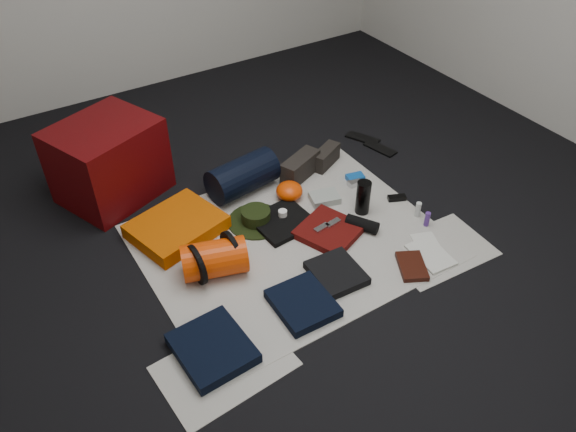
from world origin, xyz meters
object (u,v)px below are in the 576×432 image
navy_duffel (243,176)px  compact_camera (354,183)px  red_cabinet (108,161)px  water_bottle (363,197)px  stuff_sack (214,259)px  sleeping_pad (177,227)px  paperback_book (412,266)px

navy_duffel → compact_camera: navy_duffel is taller
red_cabinet → navy_duffel: 0.81m
red_cabinet → navy_duffel: red_cabinet is taller
water_bottle → compact_camera: (0.12, 0.24, -0.09)m
stuff_sack → navy_duffel: navy_duffel is taller
sleeping_pad → compact_camera: 1.15m
paperback_book → red_cabinet: bearing=154.3°
stuff_sack → sleeping_pad: bearing=95.9°
navy_duffel → water_bottle: size_ratio=2.02×
sleeping_pad → navy_duffel: 0.54m
sleeping_pad → stuff_sack: stuff_sack is taller
navy_duffel → paperback_book: size_ratio=2.06×
red_cabinet → compact_camera: 1.52m
navy_duffel → stuff_sack: bearing=-138.8°
red_cabinet → compact_camera: bearing=-51.0°
sleeping_pad → stuff_sack: size_ratio=1.43×
compact_camera → paperback_book: 0.78m
stuff_sack → water_bottle: water_bottle is taller
sleeping_pad → compact_camera: (1.14, -0.18, -0.03)m
navy_duffel → compact_camera: size_ratio=5.03×
stuff_sack → water_bottle: 0.97m
red_cabinet → compact_camera: (1.31, -0.73, -0.22)m
navy_duffel → paperback_book: (0.43, -1.08, -0.10)m
sleeping_pad → navy_duffel: bearing=16.4°
compact_camera → sleeping_pad: bearing=170.5°
red_cabinet → paperback_book: (1.11, -1.49, -0.22)m
navy_duffel → water_bottle: 0.75m
stuff_sack → water_bottle: (0.97, -0.01, 0.01)m
water_bottle → paperback_book: (-0.07, -0.52, -0.09)m
water_bottle → stuff_sack: bearing=179.6°
navy_duffel → water_bottle: bearing=-56.8°
compact_camera → stuff_sack: bearing=-169.0°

